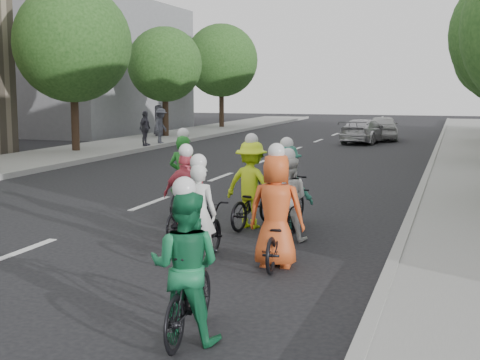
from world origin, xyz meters
The scene contains 21 objects.
ground centered at (0.00, 0.00, 0.00)m, with size 120.00×120.00×0.00m, color black.
sidewalk_left centered at (-8.00, 10.00, 0.07)m, with size 4.00×80.00×0.15m, color gray.
curb_left centered at (-6.05, 10.00, 0.09)m, with size 0.18×80.00×0.18m, color #999993.
curb_right centered at (6.05, 10.00, 0.09)m, with size 0.18×80.00×0.18m, color #999993.
bldg_sw centered at (-16.00, 28.00, 4.00)m, with size 10.00×14.00×8.00m, color slate.
tree_l_3 centered at (-8.20, 15.00, 4.52)m, with size 4.80×4.80×6.93m.
tree_l_4 centered at (-8.20, 24.00, 3.96)m, with size 4.00×4.00×5.97m.
tree_l_5 centered at (-8.20, 33.00, 4.52)m, with size 4.80×4.80×6.93m.
cyclist_0 centered at (3.11, 0.40, 0.55)m, with size 0.62×1.72×1.72m.
cyclist_1 centered at (4.17, -2.70, 0.68)m, with size 0.85×1.67×1.80m.
cyclist_2 centered at (3.10, 3.17, 0.68)m, with size 1.20×1.83×1.86m.
cyclist_3 centered at (2.30, 1.82, 0.64)m, with size 0.98×1.60×1.74m.
cyclist_4 centered at (4.31, 0.53, 0.67)m, with size 0.89×1.68×1.90m.
cyclist_5 centered at (1.47, 3.64, 0.66)m, with size 0.65×1.55×1.90m.
cyclist_6 centered at (4.04, 2.34, 0.59)m, with size 0.76×1.66×1.67m.
cyclist_7 centered at (3.79, 3.22, 0.69)m, with size 1.14×1.82×1.79m.
follow_car_lead centered at (2.47, 24.27, 0.59)m, with size 1.66×4.09×1.19m, color #BBBABF.
follow_car_trail centered at (3.11, 26.46, 0.66)m, with size 1.56×3.87×1.32m, color silver.
spectator_0 centered at (-6.30, 19.29, 0.97)m, with size 1.06×0.61×1.64m, color #4B4C57.
spectator_1 centered at (-6.39, 17.80, 0.93)m, with size 0.92×0.38×1.57m, color #4C4A57.
spectator_2 centered at (-8.52, 23.77, 0.99)m, with size 0.82×0.53×1.67m, color #4B4A56.
Camera 1 is at (6.89, -9.18, 2.72)m, focal length 50.00 mm.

